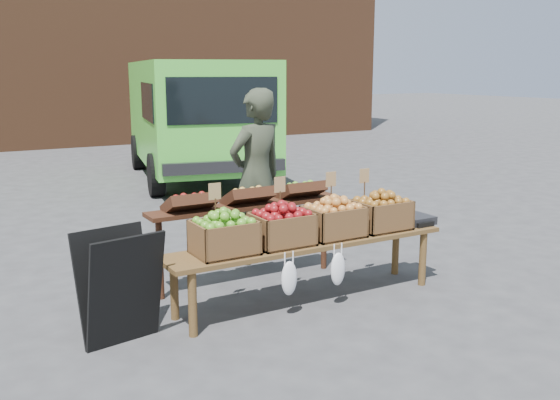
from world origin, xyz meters
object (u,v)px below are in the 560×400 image
display_bench (308,271)px  crate_red_apples (334,222)px  delivery_van (196,121)px  vendor (256,177)px  crate_golden_apples (224,237)px  crate_green_apples (381,215)px  weighing_scale (414,220)px  chalkboard_sign (120,287)px  back_table (248,232)px  crate_russet_pears (282,229)px

display_bench → crate_red_apples: 0.51m
delivery_van → vendor: size_ratio=2.64×
crate_golden_apples → delivery_van: bearing=69.1°
crate_green_apples → weighing_scale: (0.43, 0.00, -0.10)m
delivery_van → display_bench: delivery_van is taller
crate_red_apples → vendor: bearing=94.2°
crate_green_apples → chalkboard_sign: bearing=-179.5°
crate_green_apples → back_table: bearing=145.8°
chalkboard_sign → crate_russet_pears: (1.44, 0.02, 0.26)m
crate_red_apples → crate_green_apples: bearing=0.0°
crate_russet_pears → back_table: bearing=86.9°
vendor → crate_golden_apples: bearing=41.1°
back_table → crate_golden_apples: back_table is taller
vendor → crate_red_apples: size_ratio=3.77×
crate_golden_apples → weighing_scale: size_ratio=1.47×
chalkboard_sign → display_bench: chalkboard_sign is taller
chalkboard_sign → crate_russet_pears: bearing=-9.3°
weighing_scale → display_bench: bearing=180.0°
display_bench → crate_golden_apples: crate_golden_apples is taller
crate_red_apples → display_bench: bearing=180.0°
delivery_van → crate_golden_apples: size_ratio=9.94×
vendor → chalkboard_sign: 2.37m
chalkboard_sign → crate_golden_apples: 0.93m
back_table → crate_golden_apples: 0.95m
crate_russet_pears → crate_green_apples: (1.10, 0.00, 0.00)m
delivery_van → back_table: 6.27m
back_table → chalkboard_sign: bearing=-153.3°
crate_russet_pears → crate_red_apples: bearing=0.0°
delivery_van → crate_red_apples: (-1.44, -6.65, -0.40)m
chalkboard_sign → crate_green_apples: chalkboard_sign is taller
crate_golden_apples → crate_red_apples: (1.10, 0.00, 0.00)m
chalkboard_sign → crate_red_apples: size_ratio=1.79×
vendor → crate_golden_apples: size_ratio=3.77×
delivery_van → vendor: bearing=-93.9°
crate_red_apples → crate_green_apples: same height
weighing_scale → chalkboard_sign: bearing=-179.6°
delivery_van → weighing_scale: size_ratio=14.61×
delivery_van → crate_russet_pears: 6.95m
back_table → crate_green_apples: back_table is taller
crate_russet_pears → crate_red_apples: (0.55, 0.00, 0.00)m
chalkboard_sign → back_table: (1.48, 0.74, 0.07)m
display_bench → crate_russet_pears: size_ratio=5.40×
crate_golden_apples → crate_russet_pears: 0.55m
chalkboard_sign → crate_green_apples: 2.55m
display_bench → crate_russet_pears: (-0.27, 0.00, 0.42)m
crate_russet_pears → crate_green_apples: 1.10m
delivery_van → back_table: bearing=-96.1°
crate_golden_apples → back_table: bearing=50.7°
delivery_van → crate_russet_pears: (-1.99, -6.65, -0.40)m
back_table → crate_red_apples: size_ratio=4.20×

